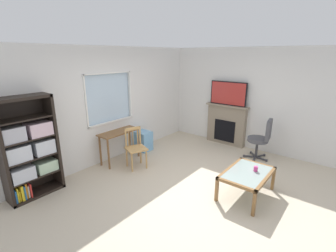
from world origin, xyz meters
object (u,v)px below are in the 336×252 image
desk_under_window (119,137)px  coffee_table (247,175)px  fireplace (226,124)px  tv (228,93)px  plastic_drawer_unit (143,141)px  sippy_cup (256,169)px  wooden_chair (135,147)px  office_chair (262,137)px  bookshelf (28,150)px

desk_under_window → coffee_table: bearing=-80.7°
fireplace → tv: 0.87m
plastic_drawer_unit → tv: 2.61m
tv → sippy_cup: (-2.03, -1.56, -0.94)m
desk_under_window → wooden_chair: bearing=-88.4°
plastic_drawer_unit → office_chair: 2.96m
office_chair → sippy_cup: office_chair is taller
coffee_table → plastic_drawer_unit: bearing=83.2°
plastic_drawer_unit → fireplace: fireplace is taller
desk_under_window → tv: 3.10m
office_chair → sippy_cup: size_ratio=11.11×
bookshelf → fireplace: bookshelf is taller
fireplace → sippy_cup: bearing=-142.7°
bookshelf → office_chair: bookshelf is taller
plastic_drawer_unit → bookshelf: bearing=178.8°
plastic_drawer_unit → tv: bearing=-39.2°
wooden_chair → tv: tv is taller
sippy_cup → tv: bearing=37.5°
wooden_chair → plastic_drawer_unit: 1.01m
plastic_drawer_unit → coffee_table: bearing=-96.8°
fireplace → office_chair: 1.21m
office_chair → wooden_chair: bearing=137.1°
office_chair → sippy_cup: bearing=-165.0°
bookshelf → tv: bearing=-18.6°
fireplace → office_chair: fireplace is taller
tv → office_chair: bearing=-110.6°
tv → coffee_table: size_ratio=0.97×
desk_under_window → sippy_cup: bearing=-78.8°
desk_under_window → sippy_cup: (0.59, -2.98, -0.11)m
sippy_cup → fireplace: bearing=37.3°
desk_under_window → coffee_table: (0.47, -2.89, -0.21)m
wooden_chair → tv: bearing=-19.1°
desk_under_window → tv: (2.63, -1.42, 0.83)m
coffee_table → office_chair: bearing=11.0°
wooden_chair → office_chair: (2.19, -2.03, 0.09)m
bookshelf → sippy_cup: bookshelf is taller
tv → desk_under_window: bearing=151.6°
desk_under_window → office_chair: 3.37m
plastic_drawer_unit → sippy_cup: 3.05m
desk_under_window → wooden_chair: 0.54m
tv → office_chair: 1.49m
bookshelf → plastic_drawer_unit: bearing=-1.2°
plastic_drawer_unit → tv: size_ratio=0.50×
sippy_cup → bookshelf: bearing=129.0°
plastic_drawer_unit → coffee_table: (-0.35, -2.94, 0.14)m
plastic_drawer_unit → fireplace: 2.36m
fireplace → coffee_table: bearing=-146.0°
bookshelf → sippy_cup: size_ratio=20.00×
wooden_chair → plastic_drawer_unit: (0.81, 0.57, -0.21)m
coffee_table → desk_under_window: bearing=99.3°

